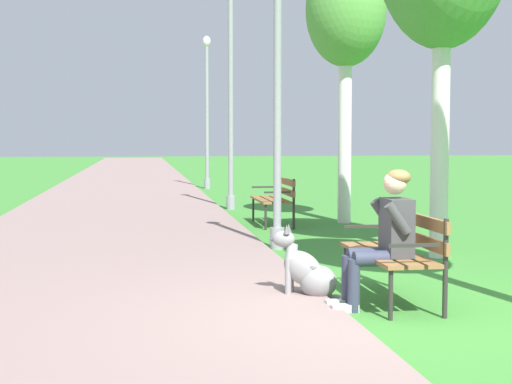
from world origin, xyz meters
TOP-DOWN VIEW (x-y plane):
  - ground_plane at (0.00, 0.00)m, footprint 120.00×120.00m
  - paved_path at (-2.50, 24.00)m, footprint 4.39×60.00m
  - park_bench_near at (0.33, 0.69)m, footprint 0.55×1.50m
  - park_bench_mid at (0.34, 7.02)m, footprint 0.55×1.50m
  - person_seated_on_near_bench at (0.12, 0.44)m, footprint 0.74×0.49m
  - dog_grey at (-0.46, 0.98)m, footprint 0.78×0.47m
  - lamp_post_near at (-0.17, 4.16)m, footprint 0.24×0.24m
  - lamp_post_mid at (-0.09, 10.06)m, footprint 0.24×0.24m
  - lamp_post_far at (0.01, 16.89)m, footprint 0.24×0.24m
  - birch_tree_third at (1.63, 7.17)m, footprint 1.43×1.54m

SIDE VIEW (x-z plane):
  - ground_plane at x=0.00m, z-range 0.00..0.00m
  - paved_path at x=-2.50m, z-range 0.00..0.04m
  - dog_grey at x=-0.46m, z-range -0.09..0.61m
  - park_bench_near at x=0.33m, z-range 0.09..0.94m
  - park_bench_mid at x=0.34m, z-range 0.09..0.94m
  - person_seated_on_near_bench at x=0.12m, z-range 0.06..1.31m
  - lamp_post_near at x=-0.17m, z-range 0.07..3.87m
  - lamp_post_far at x=0.01m, z-range 0.08..4.71m
  - lamp_post_mid at x=-0.09m, z-range 0.08..4.85m
  - birch_tree_third at x=1.63m, z-range 1.32..6.14m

